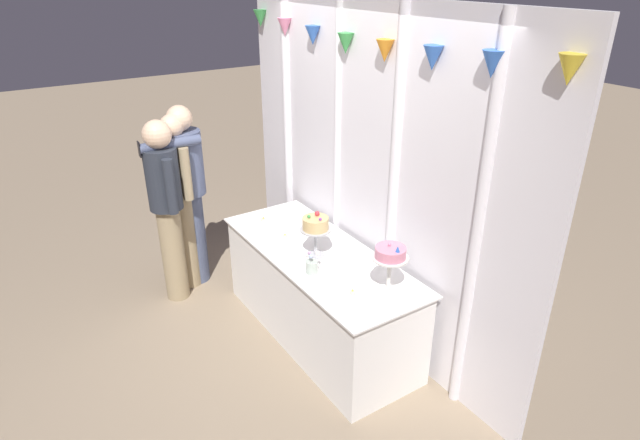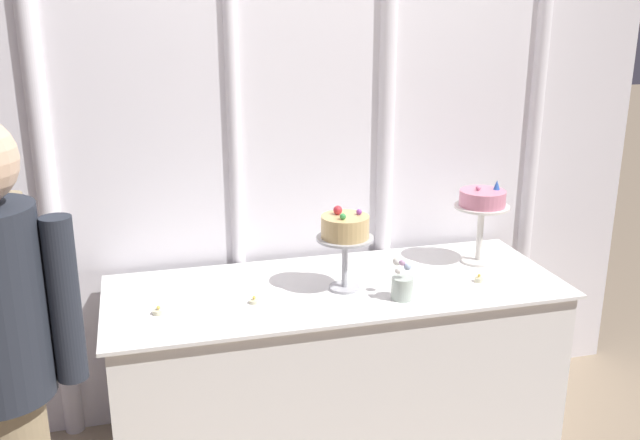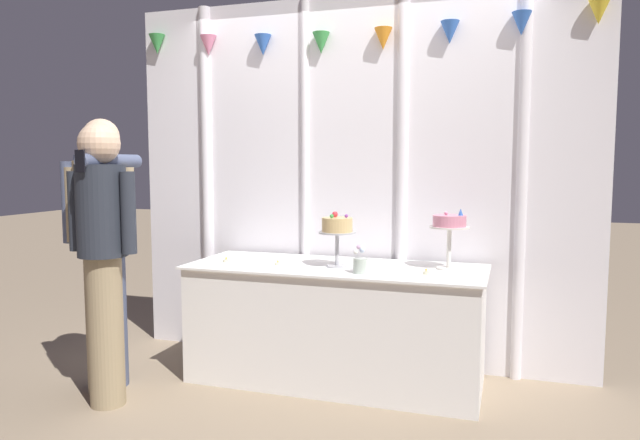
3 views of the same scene
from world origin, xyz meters
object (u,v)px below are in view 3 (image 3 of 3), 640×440
(cake_table, at_px, (335,323))
(guest_girl_blue_dress, at_px, (104,240))
(tealight_far_left, at_px, (226,261))
(tealight_near_left, at_px, (278,264))
(guest_man_pink_jacket, at_px, (103,247))
(guest_man_dark_suit, at_px, (101,247))
(cake_display_nearleft, at_px, (337,228))
(cake_display_nearright, at_px, (449,226))
(tealight_near_right, at_px, (426,273))
(flower_vase, at_px, (361,263))

(cake_table, xyz_separation_m, guest_girl_blue_dress, (-1.37, -0.54, 0.56))
(tealight_far_left, bearing_deg, tealight_near_left, 0.64)
(tealight_near_left, relative_size, guest_man_pink_jacket, 0.02)
(guest_man_dark_suit, bearing_deg, cake_display_nearleft, 23.06)
(cake_display_nearright, bearing_deg, guest_girl_blue_dress, -162.92)
(guest_girl_blue_dress, height_order, guest_man_dark_suit, guest_girl_blue_dress)
(tealight_near_right, bearing_deg, cake_table, 168.92)
(cake_display_nearleft, height_order, flower_vase, cake_display_nearleft)
(cake_display_nearleft, bearing_deg, guest_man_dark_suit, -156.94)
(cake_table, bearing_deg, guest_girl_blue_dress, -158.54)
(tealight_far_left, xyz_separation_m, guest_girl_blue_dress, (-0.63, -0.44, 0.17))
(cake_display_nearleft, xyz_separation_m, tealight_far_left, (-0.76, -0.05, -0.24))
(tealight_far_left, bearing_deg, guest_girl_blue_dress, -144.75)
(flower_vase, height_order, guest_girl_blue_dress, guest_girl_blue_dress)
(cake_display_nearleft, bearing_deg, flower_vase, -38.83)
(cake_display_nearleft, bearing_deg, tealight_far_left, -176.14)
(cake_table, xyz_separation_m, guest_man_pink_jacket, (-1.18, -0.79, 0.56))
(cake_display_nearleft, height_order, guest_girl_blue_dress, guest_girl_blue_dress)
(flower_vase, xyz_separation_m, tealight_near_right, (0.39, 0.08, -0.05))
(flower_vase, bearing_deg, tealight_near_right, 11.90)
(tealight_near_right, relative_size, guest_man_dark_suit, 0.02)
(tealight_near_left, height_order, guest_man_pink_jacket, guest_man_pink_jacket)
(flower_vase, bearing_deg, tealight_near_left, 169.42)
(cake_table, relative_size, flower_vase, 11.04)
(tealight_far_left, xyz_separation_m, guest_man_pink_jacket, (-0.44, -0.69, 0.17))
(cake_display_nearright, height_order, guest_man_pink_jacket, guest_man_pink_jacket)
(cake_table, xyz_separation_m, cake_display_nearleft, (0.02, -0.04, 0.64))
(cake_display_nearright, relative_size, guest_man_pink_jacket, 0.23)
(flower_vase, bearing_deg, cake_display_nearright, 31.27)
(cake_display_nearright, height_order, guest_girl_blue_dress, guest_girl_blue_dress)
(cake_table, relative_size, cake_display_nearright, 5.01)
(flower_vase, height_order, guest_man_dark_suit, guest_man_dark_suit)
(flower_vase, bearing_deg, cake_table, 137.50)
(flower_vase, height_order, tealight_far_left, flower_vase)
(guest_man_dark_suit, bearing_deg, cake_display_nearright, 19.41)
(cake_display_nearleft, height_order, tealight_far_left, cake_display_nearleft)
(cake_table, distance_m, tealight_near_right, 0.73)
(tealight_near_left, height_order, guest_girl_blue_dress, guest_girl_blue_dress)
(cake_table, xyz_separation_m, tealight_near_left, (-0.37, -0.09, 0.39))
(cake_display_nearright, height_order, tealight_near_right, cake_display_nearright)
(guest_girl_blue_dress, bearing_deg, flower_vase, 12.06)
(tealight_far_left, bearing_deg, guest_man_dark_suit, -138.30)
(guest_girl_blue_dress, relative_size, guest_man_dark_suit, 1.03)
(cake_table, distance_m, cake_display_nearright, 0.97)
(tealight_near_left, bearing_deg, cake_display_nearright, 10.05)
(cake_display_nearright, xyz_separation_m, flower_vase, (-0.49, -0.30, -0.21))
(cake_display_nearleft, relative_size, tealight_near_left, 8.65)
(tealight_near_right, xyz_separation_m, guest_man_dark_suit, (-1.93, -0.50, 0.14))
(cake_display_nearleft, xyz_separation_m, guest_girl_blue_dress, (-1.39, -0.50, -0.07))
(cake_table, relative_size, tealight_near_left, 46.79)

